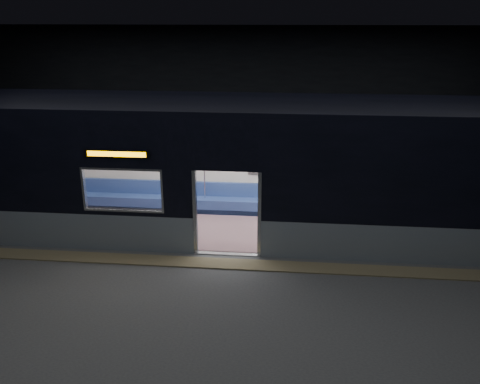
# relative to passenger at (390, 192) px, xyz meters

# --- Properties ---
(station_floor) EXTENTS (24.00, 14.00, 0.01)m
(station_floor) POSITION_rel_passenger_xyz_m (-4.08, -3.55, -0.82)
(station_floor) COLOR #47494C
(station_floor) RESTS_ON ground
(station_envelope) EXTENTS (24.00, 14.00, 5.00)m
(station_envelope) POSITION_rel_passenger_xyz_m (-4.08, -3.55, 2.84)
(station_envelope) COLOR black
(station_envelope) RESTS_ON station_floor
(tactile_strip) EXTENTS (22.80, 0.50, 0.03)m
(tactile_strip) POSITION_rel_passenger_xyz_m (-4.08, -3.00, -0.80)
(tactile_strip) COLOR #8C7F59
(tactile_strip) RESTS_ON station_floor
(metro_car) EXTENTS (18.00, 3.04, 3.35)m
(metro_car) POSITION_rel_passenger_xyz_m (-4.08, -1.00, 1.03)
(metro_car) COLOR gray
(metro_car) RESTS_ON station_floor
(passenger) EXTENTS (0.42, 0.73, 1.42)m
(passenger) POSITION_rel_passenger_xyz_m (0.00, 0.00, 0.00)
(passenger) COLOR black
(passenger) RESTS_ON metro_car
(handbag) EXTENTS (0.32, 0.27, 0.16)m
(handbag) POSITION_rel_passenger_xyz_m (0.02, -0.24, -0.12)
(handbag) COLOR black
(handbag) RESTS_ON passenger
(transit_map) EXTENTS (0.95, 0.03, 0.62)m
(transit_map) POSITION_rel_passenger_xyz_m (-3.31, 0.31, 0.64)
(transit_map) COLOR white
(transit_map) RESTS_ON metro_car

